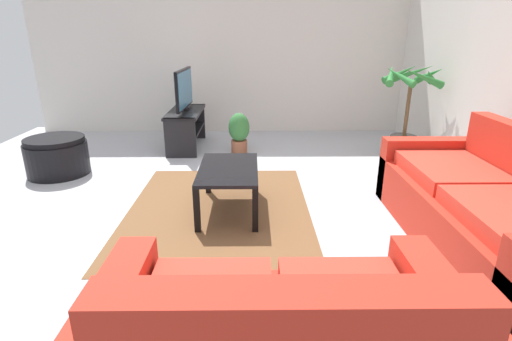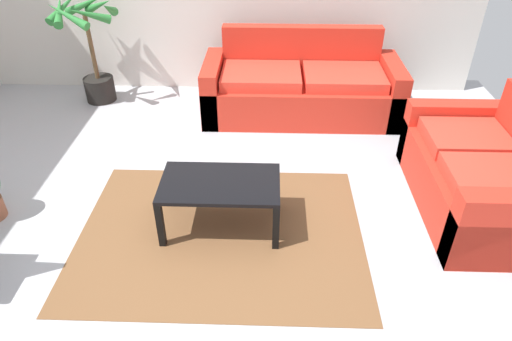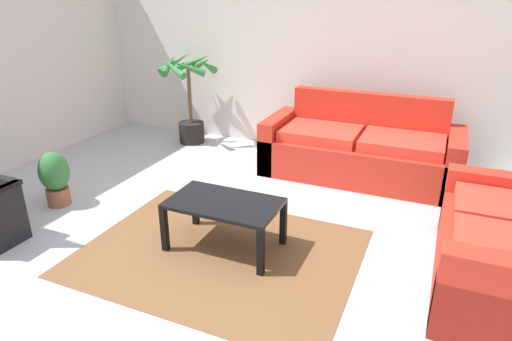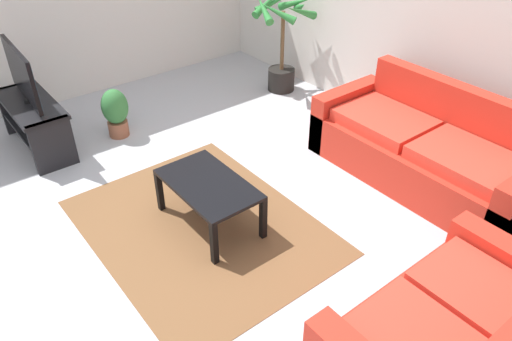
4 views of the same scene
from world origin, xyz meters
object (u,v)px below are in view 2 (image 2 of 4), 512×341
at_px(potted_palm, 91,51).
at_px(couch_loveseat, 483,176).
at_px(coffee_table, 220,188).
at_px(couch_main, 301,89).

bearing_deg(potted_palm, couch_loveseat, -26.92).
distance_m(couch_loveseat, coffee_table, 2.13).
relative_size(couch_main, coffee_table, 2.38).
distance_m(couch_main, potted_palm, 2.44).
bearing_deg(coffee_table, couch_main, 70.28).
distance_m(couch_main, coffee_table, 2.11).
bearing_deg(couch_loveseat, coffee_table, -171.21).
distance_m(couch_loveseat, potted_palm, 4.28).
xyz_separation_m(couch_main, potted_palm, (-2.41, 0.27, 0.31)).
relative_size(coffee_table, potted_palm, 0.74).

